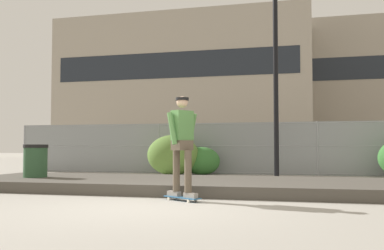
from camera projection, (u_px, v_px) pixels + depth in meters
The scene contains 13 objects.
ground_plane at pixel (148, 208), 7.12m from camera, with size 120.00×120.00×0.00m, color #9E998E.
gravel_berm at pixel (194, 185), 10.10m from camera, with size 10.93×3.33×0.24m, color #4C473F.
skateboard at pixel (182, 198), 8.05m from camera, with size 0.79×0.59×0.07m.
skater at pixel (182, 139), 8.10m from camera, with size 0.67×0.61×1.82m.
chain_fence at pixel (235, 148), 16.00m from camera, with size 17.23×0.06×1.85m.
street_lamp at pixel (275, 32), 14.73m from camera, with size 0.44×0.44×7.80m.
parked_car_near at pixel (198, 150), 20.16m from camera, with size 4.54×2.23×1.66m.
parked_car_mid at pixel (324, 150), 18.80m from camera, with size 4.41×1.97×1.66m.
library_building at pixel (187, 90), 48.00m from camera, with size 25.89×10.98×14.25m.
office_block at pixel (367, 93), 54.81m from camera, with size 19.39×14.88×15.33m.
shrub_left at pixel (173, 155), 15.40m from camera, with size 1.80×1.47×1.39m.
shrub_center at pixel (202, 161), 15.50m from camera, with size 1.26×1.03×0.97m.
trash_bin at pixel (35, 166), 10.85m from camera, with size 0.59×0.59×1.03m.
Camera 1 is at (2.44, -6.79, 0.96)m, focal length 41.88 mm.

